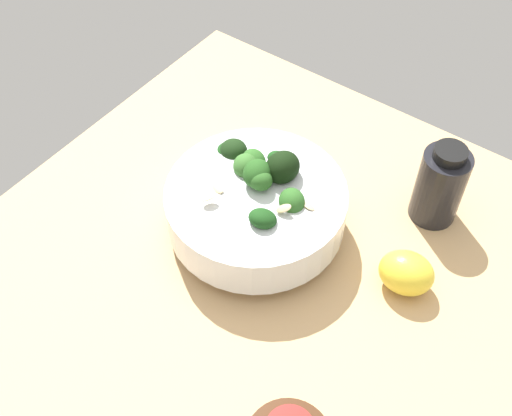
{
  "coord_description": "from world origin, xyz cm",
  "views": [
    {
      "loc": [
        35.32,
        24.8,
        60.9
      ],
      "look_at": [
        -3.03,
        -3.09,
        4.0
      ],
      "focal_mm": 45.06,
      "sensor_mm": 36.0,
      "label": 1
    }
  ],
  "objects": [
    {
      "name": "ground_plane",
      "position": [
        0.0,
        0.0,
        -1.77
      ],
      "size": [
        64.24,
        64.24,
        3.53
      ],
      "primitive_type": "cube",
      "color": "tan"
    },
    {
      "name": "bottle_tall",
      "position": [
        -17.72,
        12.8,
        5.15
      ],
      "size": [
        5.64,
        5.64,
        10.95
      ],
      "color": "black",
      "rests_on": "ground_plane"
    },
    {
      "name": "bowl_of_broccoli",
      "position": [
        -3.25,
        -3.18,
        4.48
      ],
      "size": [
        20.74,
        20.74,
        10.44
      ],
      "color": "white",
      "rests_on": "ground_plane"
    },
    {
      "name": "lemon_wedge",
      "position": [
        -6.28,
        14.89,
        2.45
      ],
      "size": [
        6.06,
        6.97,
        4.89
      ],
      "primitive_type": "ellipsoid",
      "rotation": [
        0.0,
        0.0,
        1.76
      ],
      "color": "yellow",
      "rests_on": "ground_plane"
    }
  ]
}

